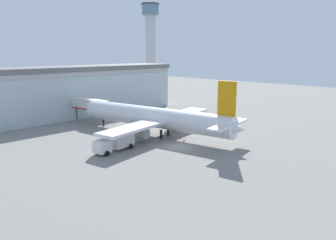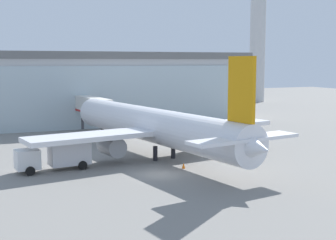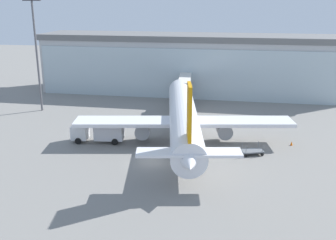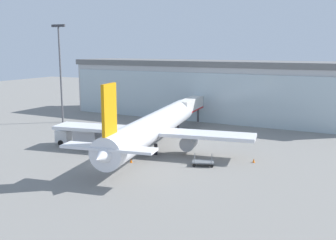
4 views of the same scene
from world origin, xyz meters
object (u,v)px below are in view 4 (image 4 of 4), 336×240
(apron_light_mast, at_px, (60,66))
(safety_cone_nose, at_px, (131,161))
(airplane, at_px, (153,128))
(catering_truck, at_px, (80,137))
(baggage_cart, at_px, (203,162))
(safety_cone_wingtip, at_px, (254,160))
(jet_bridge, at_px, (192,105))

(apron_light_mast, bearing_deg, safety_cone_nose, -33.60)
(apron_light_mast, height_order, airplane, apron_light_mast)
(catering_truck, height_order, baggage_cart, catering_truck)
(airplane, xyz_separation_m, baggage_cart, (9.57, -3.85, -3.01))
(apron_light_mast, distance_m, airplane, 31.05)
(apron_light_mast, relative_size, airplane, 0.53)
(safety_cone_wingtip, bearing_deg, apron_light_mast, 165.29)
(safety_cone_nose, height_order, safety_cone_wingtip, same)
(apron_light_mast, distance_m, safety_cone_wingtip, 45.59)
(catering_truck, xyz_separation_m, safety_cone_wingtip, (26.73, 3.06, -1.19))
(jet_bridge, bearing_deg, catering_truck, 152.93)
(catering_truck, bearing_deg, apron_light_mast, -47.47)
(apron_light_mast, xyz_separation_m, baggage_cart, (37.15, -15.60, -11.13))
(airplane, relative_size, safety_cone_nose, 67.37)
(safety_cone_wingtip, bearing_deg, catering_truck, -173.46)
(airplane, xyz_separation_m, catering_truck, (-11.61, -2.53, -2.05))
(jet_bridge, xyz_separation_m, safety_cone_nose, (2.77, -27.22, -3.84))
(airplane, distance_m, catering_truck, 12.05)
(catering_truck, bearing_deg, safety_cone_nose, 154.49)
(airplane, relative_size, baggage_cart, 11.67)
(jet_bridge, bearing_deg, safety_cone_nose, -179.16)
(jet_bridge, height_order, catering_truck, jet_bridge)
(apron_light_mast, height_order, catering_truck, apron_light_mast)
(baggage_cart, bearing_deg, airplane, -41.52)
(jet_bridge, relative_size, airplane, 0.34)
(catering_truck, height_order, safety_cone_nose, catering_truck)
(safety_cone_nose, bearing_deg, apron_light_mast, 146.40)
(jet_bridge, bearing_deg, safety_cone_wingtip, -143.59)
(jet_bridge, height_order, airplane, airplane)
(catering_truck, bearing_deg, safety_cone_wingtip, -179.15)
(apron_light_mast, distance_m, safety_cone_nose, 35.51)
(jet_bridge, height_order, apron_light_mast, apron_light_mast)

